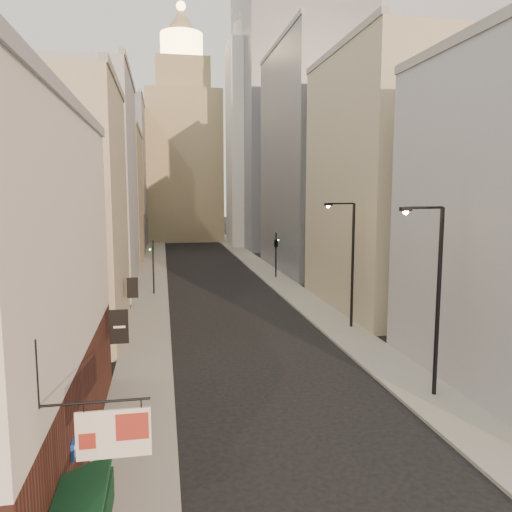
# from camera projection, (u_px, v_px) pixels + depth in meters

# --- Properties ---
(sidewalk_left) EXTENTS (3.00, 140.00, 0.15)m
(sidewalk_left) POSITION_uv_depth(u_px,v_px,m) (154.00, 267.00, 62.04)
(sidewalk_left) COLOR gray
(sidewalk_left) RESTS_ON ground
(sidewalk_right) EXTENTS (3.00, 140.00, 0.15)m
(sidewalk_right) POSITION_uv_depth(u_px,v_px,m) (257.00, 264.00, 64.42)
(sidewalk_right) COLOR gray
(sidewalk_right) RESTS_ON ground
(left_bldg_beige) EXTENTS (8.00, 12.00, 16.00)m
(left_bldg_beige) POSITION_uv_depth(u_px,v_px,m) (56.00, 214.00, 31.75)
(left_bldg_beige) COLOR tan
(left_bldg_beige) RESTS_ON ground
(left_bldg_grey) EXTENTS (8.00, 16.00, 20.00)m
(left_bldg_grey) POSITION_uv_depth(u_px,v_px,m) (90.00, 185.00, 47.09)
(left_bldg_grey) COLOR #A4A4A9
(left_bldg_grey) RESTS_ON ground
(left_bldg_tan) EXTENTS (8.00, 18.00, 17.00)m
(left_bldg_tan) POSITION_uv_depth(u_px,v_px,m) (110.00, 199.00, 64.83)
(left_bldg_tan) COLOR #948260
(left_bldg_tan) RESTS_ON ground
(left_bldg_wingrid) EXTENTS (8.00, 20.00, 24.00)m
(left_bldg_wingrid) POSITION_uv_depth(u_px,v_px,m) (121.00, 176.00, 83.88)
(left_bldg_wingrid) COLOR gray
(left_bldg_wingrid) RESTS_ON ground
(right_bldg_beige) EXTENTS (8.00, 16.00, 20.00)m
(right_bldg_beige) POSITION_uv_depth(u_px,v_px,m) (382.00, 184.00, 39.79)
(right_bldg_beige) COLOR tan
(right_bldg_beige) RESTS_ON ground
(right_bldg_wingrid) EXTENTS (8.00, 20.00, 26.00)m
(right_bldg_wingrid) POSITION_uv_depth(u_px,v_px,m) (310.00, 161.00, 58.90)
(right_bldg_wingrid) COLOR gray
(right_bldg_wingrid) RESTS_ON ground
(highrise) EXTENTS (21.00, 23.00, 51.20)m
(highrise) POSITION_uv_depth(u_px,v_px,m) (298.00, 96.00, 85.67)
(highrise) COLOR gray
(highrise) RESTS_ON ground
(clock_tower) EXTENTS (14.00, 14.00, 44.90)m
(clock_tower) POSITION_uv_depth(u_px,v_px,m) (183.00, 149.00, 96.87)
(clock_tower) COLOR #948260
(clock_tower) RESTS_ON ground
(white_tower) EXTENTS (8.00, 8.00, 41.50)m
(white_tower) POSITION_uv_depth(u_px,v_px,m) (252.00, 137.00, 85.11)
(white_tower) COLOR silver
(white_tower) RESTS_ON ground
(streetlamp_near) EXTENTS (2.28, 0.56, 8.75)m
(streetlamp_near) POSITION_uv_depth(u_px,v_px,m) (435.00, 291.00, 22.21)
(streetlamp_near) COLOR black
(streetlamp_near) RESTS_ON ground
(streetlamp_mid) EXTENTS (2.27, 0.49, 8.66)m
(streetlamp_mid) POSITION_uv_depth(u_px,v_px,m) (350.00, 258.00, 33.73)
(streetlamp_mid) COLOR black
(streetlamp_mid) RESTS_ON ground
(traffic_light_left) EXTENTS (0.58, 0.51, 5.00)m
(traffic_light_left) POSITION_uv_depth(u_px,v_px,m) (153.00, 256.00, 45.17)
(traffic_light_left) COLOR black
(traffic_light_left) RESTS_ON ground
(traffic_light_right) EXTENTS (0.90, 0.90, 5.00)m
(traffic_light_right) POSITION_uv_depth(u_px,v_px,m) (276.00, 242.00, 53.85)
(traffic_light_right) COLOR black
(traffic_light_right) RESTS_ON ground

